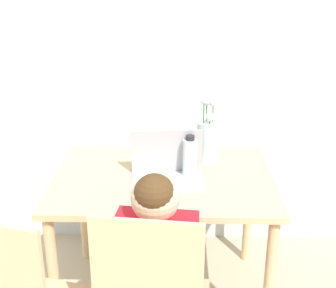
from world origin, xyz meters
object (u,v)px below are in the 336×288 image
at_px(person_seated, 158,257).
at_px(laptop, 167,169).
at_px(flower_vase, 208,138).
at_px(water_bottle, 190,158).

bearing_deg(person_seated, laptop, -86.21).
distance_m(person_seated, flower_vase, 0.83).
distance_m(flower_vase, water_bottle, 0.23).
xyz_separation_m(person_seated, laptop, (0.02, 0.54, 0.13)).
bearing_deg(water_bottle, person_seated, -103.08).
xyz_separation_m(flower_vase, water_bottle, (-0.10, -0.20, -0.03)).
bearing_deg(water_bottle, flower_vase, 64.78).
bearing_deg(laptop, person_seated, -96.81).
xyz_separation_m(laptop, water_bottle, (0.11, 0.02, 0.05)).
relative_size(flower_vase, water_bottle, 1.62).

